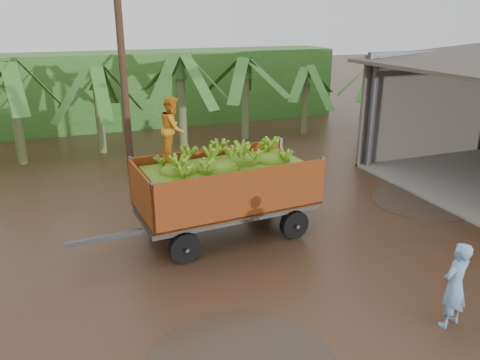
% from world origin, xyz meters
% --- Properties ---
extents(ground, '(100.00, 100.00, 0.00)m').
position_xyz_m(ground, '(0.00, 0.00, 0.00)').
color(ground, black).
rests_on(ground, ground).
extents(hedge_north, '(22.00, 3.00, 3.60)m').
position_xyz_m(hedge_north, '(-2.00, 16.00, 1.80)').
color(hedge_north, '#2D661E').
rests_on(hedge_north, ground).
extents(banana_trailer, '(6.12, 2.45, 3.54)m').
position_xyz_m(banana_trailer, '(-1.42, 2.25, 1.32)').
color(banana_trailer, '#B04A19').
rests_on(banana_trailer, ground).
extents(man_blue, '(0.67, 0.51, 1.64)m').
position_xyz_m(man_blue, '(1.14, -2.70, 0.82)').
color(man_blue, '#6E99CA').
rests_on(man_blue, ground).
extents(utility_pole, '(1.20, 0.24, 7.76)m').
position_xyz_m(utility_pole, '(-2.96, 7.89, 3.94)').
color(utility_pole, '#47301E').
rests_on(utility_pole, ground).
extents(banana_plants, '(24.63, 20.05, 4.17)m').
position_xyz_m(banana_plants, '(-5.54, 6.77, 1.83)').
color(banana_plants, '#2D661E').
rests_on(banana_plants, ground).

